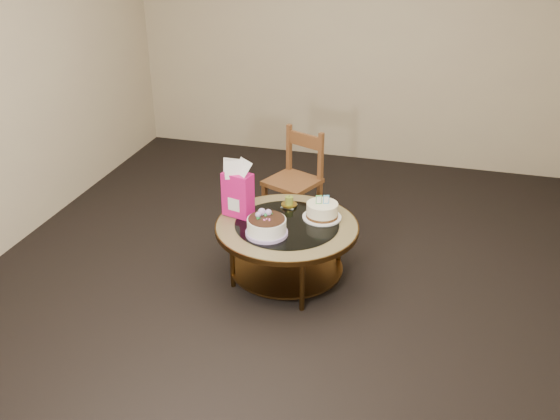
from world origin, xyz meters
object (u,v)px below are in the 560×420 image
(cream_cake, at_px, (322,211))
(gift_bag, at_px, (238,189))
(coffee_table, at_px, (287,234))
(decorated_cake, at_px, (267,227))
(dining_chair, at_px, (295,179))

(cream_cake, height_order, gift_bag, gift_bag)
(coffee_table, xyz_separation_m, decorated_cake, (-0.09, -0.18, 0.14))
(coffee_table, xyz_separation_m, gift_bag, (-0.37, 0.04, 0.29))
(cream_cake, bearing_deg, decorated_cake, -150.93)
(decorated_cake, xyz_separation_m, dining_chair, (-0.06, 1.03, -0.09))
(cream_cake, distance_m, dining_chair, 0.79)
(coffee_table, distance_m, cream_cake, 0.30)
(decorated_cake, distance_m, gift_bag, 0.39)
(decorated_cake, xyz_separation_m, gift_bag, (-0.28, 0.22, 0.15))
(cream_cake, distance_m, gift_bag, 0.62)
(coffee_table, xyz_separation_m, dining_chair, (-0.16, 0.84, 0.04))
(dining_chair, bearing_deg, decorated_cake, -63.47)
(gift_bag, xyz_separation_m, dining_chair, (0.22, 0.80, -0.25))
(gift_bag, relative_size, dining_chair, 0.51)
(cream_cake, relative_size, gift_bag, 0.67)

